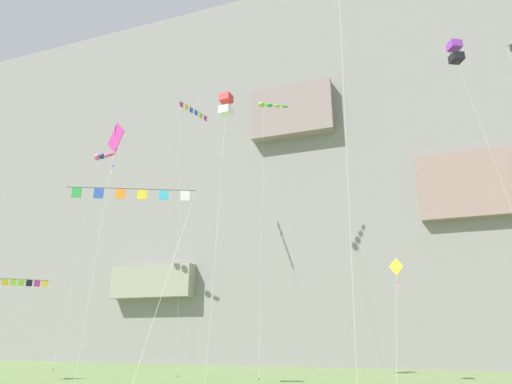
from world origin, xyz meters
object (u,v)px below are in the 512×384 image
kite_windsock_high_center (269,106)px  kite_diamond_low_center (396,271)px  kite_box_front_field (226,105)px  kite_banner_high_left (132,202)px  kite_diamond_mid_center (115,143)px  kite_banner_mid_right (193,118)px  kite_box_low_right (456,52)px  kite_banner_far_right (15,287)px  kite_windsock_near_cliff (101,157)px

kite_windsock_high_center → kite_diamond_low_center: kite_windsock_high_center is taller
kite_diamond_low_center → kite_box_front_field: bearing=-156.9°
kite_banner_high_left → kite_diamond_mid_center: size_ratio=0.51×
kite_banner_mid_right → kite_box_front_field: 14.48m
kite_box_low_right → kite_diamond_low_center: 22.81m
kite_diamond_mid_center → kite_diamond_low_center: (17.88, 13.25, -8.12)m
kite_banner_far_right → kite_diamond_mid_center: (4.37, 2.31, 10.19)m
kite_box_low_right → kite_banner_mid_right: 29.05m
kite_windsock_high_center → kite_banner_mid_right: bearing=-176.0°
kite_diamond_low_center → kite_box_low_right: bearing=24.1°
kite_banner_mid_right → kite_box_front_field: bearing=-49.6°
kite_box_low_right → kite_banner_high_left: (-17.08, -25.55, -21.04)m
kite_box_low_right → kite_box_front_field: size_ratio=1.29×
kite_banner_far_right → kite_banner_mid_right: 29.94m
kite_banner_far_right → kite_windsock_high_center: kite_windsock_high_center is taller
kite_windsock_high_center → kite_diamond_low_center: 24.13m
kite_windsock_high_center → kite_diamond_mid_center: 22.92m
kite_diamond_low_center → kite_banner_mid_right: bearing=167.5°
kite_box_low_right → kite_diamond_mid_center: 33.07m
kite_diamond_mid_center → kite_box_low_right: bearing=33.2°
kite_banner_high_left → kite_diamond_mid_center: (-8.31, 8.93, 7.89)m
kite_banner_high_left → kite_banner_far_right: bearing=152.4°
kite_banner_far_right → kite_banner_mid_right: size_ratio=0.23×
kite_banner_high_left → kite_windsock_high_center: bearing=95.4°
kite_diamond_low_center → kite_box_front_field: size_ratio=0.40×
kite_banner_far_right → kite_windsock_high_center: 32.17m
kite_diamond_mid_center → kite_windsock_high_center: bearing=73.0°
kite_banner_far_right → kite_diamond_low_center: kite_diamond_low_center is taller
kite_banner_far_right → kite_windsock_near_cliff: bearing=120.1°
kite_windsock_high_center → kite_box_front_field: size_ratio=1.21×
kite_banner_high_left → kite_box_front_field: bearing=100.9°
kite_windsock_high_center → kite_box_front_field: (-0.62, -10.87, -5.68)m
kite_banner_high_left → kite_diamond_low_center: size_ratio=0.97×
kite_banner_far_right → kite_windsock_near_cliff: kite_windsock_near_cliff is taller
kite_box_low_right → kite_windsock_high_center: kite_box_low_right is taller
kite_box_low_right → kite_banner_high_left: bearing=-123.8°
kite_windsock_near_cliff → kite_box_front_field: 23.34m
kite_box_low_right → kite_box_front_field: bearing=-156.5°
kite_banner_high_left → kite_windsock_near_cliff: (-24.28, 26.60, 16.21)m
kite_box_low_right → kite_banner_high_left: 37.25m
kite_banner_high_left → kite_diamond_mid_center: 14.53m
kite_box_low_right → kite_banner_far_right: kite_box_low_right is taller
kite_windsock_near_cliff → kite_banner_mid_right: 12.85m
kite_windsock_near_cliff → kite_banner_mid_right: bearing=1.6°
kite_diamond_mid_center → kite_box_front_field: kite_box_front_field is taller
kite_diamond_low_center → kite_banner_mid_right: 29.66m
kite_diamond_mid_center → kite_diamond_low_center: 23.69m
kite_banner_high_left → kite_windsock_near_cliff: kite_windsock_near_cliff is taller
kite_banner_high_left → kite_windsock_near_cliff: size_ratio=0.36×
kite_banner_high_left → kite_windsock_near_cliff: 39.49m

